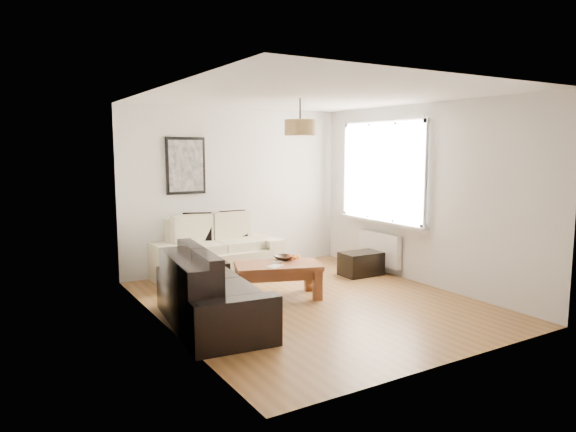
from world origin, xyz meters
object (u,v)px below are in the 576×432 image
sofa_leather (213,290)px  ottoman (361,264)px  coffee_table (278,280)px  loveseat_cream (217,249)px

sofa_leather → ottoman: sofa_leather is taller
coffee_table → ottoman: bearing=12.6°
loveseat_cream → sofa_leather: 2.12m
ottoman → loveseat_cream: bearing=153.9°
loveseat_cream → sofa_leather: bearing=-117.3°
loveseat_cream → coffee_table: (0.28, -1.36, -0.22)m
sofa_leather → coffee_table: sofa_leather is taller
loveseat_cream → ottoman: (2.00, -0.98, -0.27)m
loveseat_cream → coffee_table: 1.41m
loveseat_cream → ottoman: 2.24m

